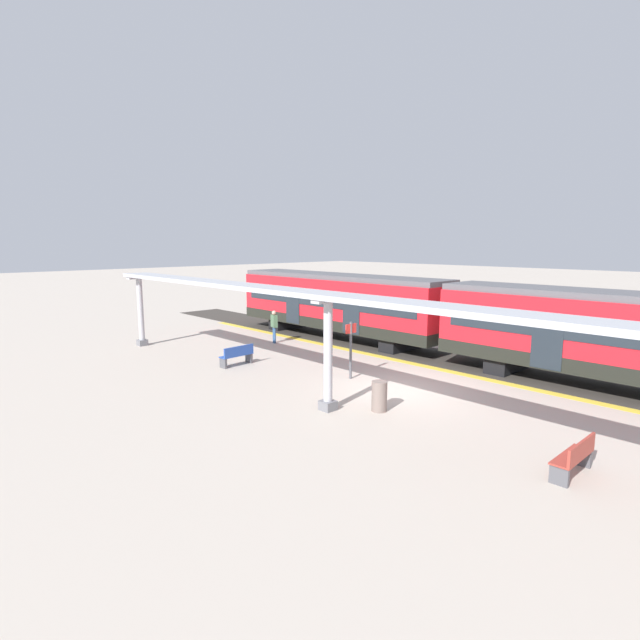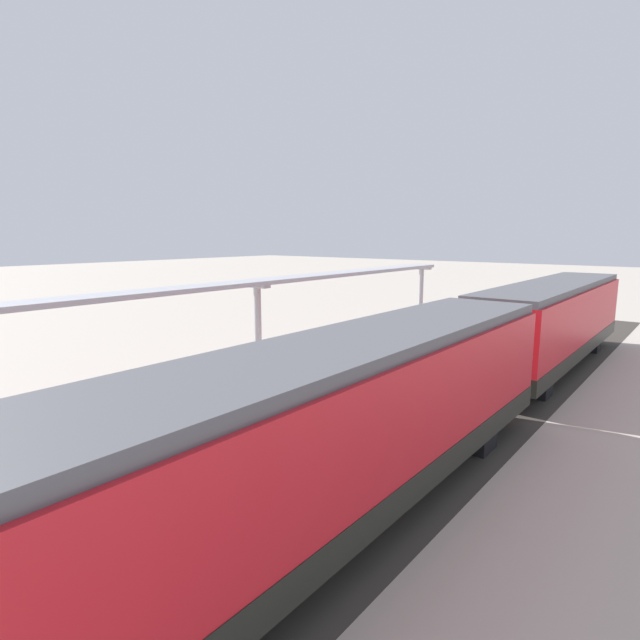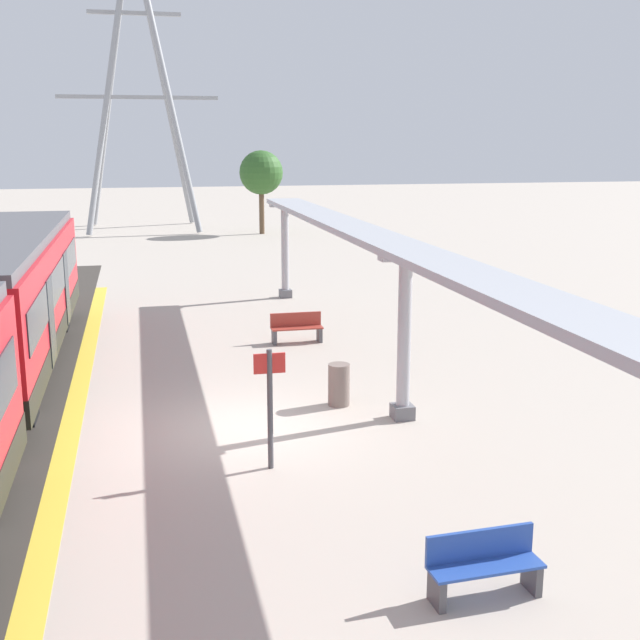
# 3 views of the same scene
# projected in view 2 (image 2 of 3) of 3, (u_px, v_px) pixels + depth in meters

# --- Properties ---
(ground_plane) EXTENTS (176.00, 176.00, 0.00)m
(ground_plane) POSITION_uv_depth(u_px,v_px,m) (322.00, 390.00, 17.48)
(ground_plane) COLOR #B0A497
(tactile_edge_strip) EXTENTS (0.44, 34.35, 0.01)m
(tactile_edge_strip) POSITION_uv_depth(u_px,v_px,m) (412.00, 412.00, 15.31)
(tactile_edge_strip) COLOR gold
(tactile_edge_strip) RESTS_ON ground
(trackbed) EXTENTS (3.20, 46.35, 0.01)m
(trackbed) POSITION_uv_depth(u_px,v_px,m) (469.00, 426.00, 14.19)
(trackbed) COLOR #38332D
(trackbed) RESTS_ON ground
(train_near_carriage) EXTENTS (2.65, 13.34, 3.48)m
(train_near_carriage) POSITION_uv_depth(u_px,v_px,m) (552.00, 323.00, 20.27)
(train_near_carriage) COLOR red
(train_near_carriage) RESTS_ON ground
(train_far_carriage) EXTENTS (2.65, 13.34, 3.48)m
(train_far_carriage) POSITION_uv_depth(u_px,v_px,m) (357.00, 421.00, 9.53)
(train_far_carriage) COLOR red
(train_far_carriage) RESTS_ON ground
(canopy_pillar_nearest) EXTENTS (1.10, 0.44, 3.50)m
(canopy_pillar_nearest) POSITION_uv_depth(u_px,v_px,m) (421.00, 296.00, 29.72)
(canopy_pillar_nearest) COLOR slate
(canopy_pillar_nearest) RESTS_ON ground
(canopy_pillar_second) EXTENTS (1.10, 0.44, 3.50)m
(canopy_pillar_second) POSITION_uv_depth(u_px,v_px,m) (258.00, 329.00, 19.35)
(canopy_pillar_second) COLOR slate
(canopy_pillar_second) RESTS_ON ground
(canopy_beam) EXTENTS (1.20, 27.95, 0.16)m
(canopy_beam) POSITION_uv_depth(u_px,v_px,m) (254.00, 282.00, 18.95)
(canopy_beam) COLOR #A8AAB2
(canopy_beam) RESTS_ON canopy_pillar_nearest
(bench_near_end) EXTENTS (1.50, 0.44, 0.86)m
(bench_near_end) POSITION_uv_depth(u_px,v_px,m) (100.00, 417.00, 13.67)
(bench_near_end) COLOR #9E372C
(bench_near_end) RESTS_ON ground
(bench_mid_platform) EXTENTS (1.52, 0.51, 0.86)m
(bench_mid_platform) POSITION_uv_depth(u_px,v_px,m) (375.00, 339.00, 24.00)
(bench_mid_platform) COLOR #2649A1
(bench_mid_platform) RESTS_ON ground
(trash_bin) EXTENTS (0.48, 0.48, 0.94)m
(trash_bin) POSITION_uv_depth(u_px,v_px,m) (257.00, 372.00, 18.01)
(trash_bin) COLOR #75645D
(trash_bin) RESTS_ON ground
(platform_info_sign) EXTENTS (0.56, 0.10, 2.20)m
(platform_info_sign) POSITION_uv_depth(u_px,v_px,m) (354.00, 342.00, 19.02)
(platform_info_sign) COLOR #4C4C51
(platform_info_sign) RESTS_ON ground
(passenger_waiting_near_edge) EXTENTS (0.37, 0.54, 1.70)m
(passenger_waiting_near_edge) POSITION_uv_depth(u_px,v_px,m) (481.00, 328.00, 23.45)
(passenger_waiting_near_edge) COLOR #2E5183
(passenger_waiting_near_edge) RESTS_ON ground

